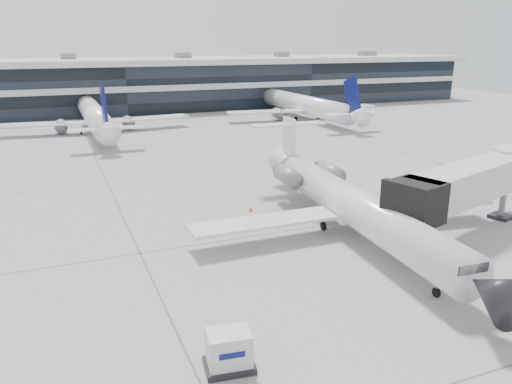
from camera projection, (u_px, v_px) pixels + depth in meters
name	position (u px, v px, depth m)	size (l,w,h in m)	color
ground	(266.00, 234.00, 40.02)	(220.00, 220.00, 0.00)	gray
terminal	(119.00, 87.00, 111.13)	(170.00, 22.00, 10.00)	black
bg_jet_center	(96.00, 131.00, 85.77)	(32.00, 40.00, 9.60)	white
bg_jet_right	(303.00, 118.00, 100.36)	(32.00, 40.00, 9.60)	white
regional_jet	(349.00, 203.00, 39.59)	(25.89, 32.35, 7.47)	silver
jet_bridge	(478.00, 180.00, 39.26)	(18.29, 8.59, 5.98)	silver
ramp_worker	(511.00, 306.00, 27.27)	(0.70, 0.46, 1.92)	#DAF91A
cargo_uld	(229.00, 351.00, 23.31)	(2.54, 2.02, 1.90)	black
traffic_cone	(251.00, 209.00, 45.30)	(0.39, 0.39, 0.49)	#F74C0D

